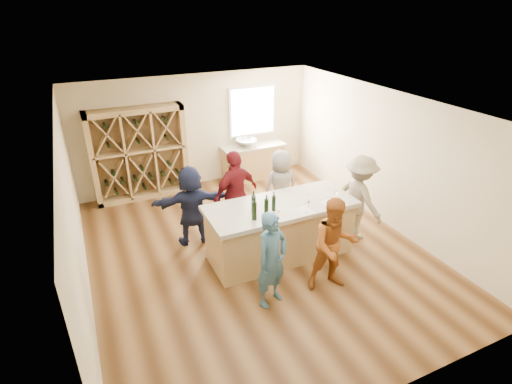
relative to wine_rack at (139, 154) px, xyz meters
name	(u,v)px	position (x,y,z in m)	size (l,w,h in m)	color
floor	(256,252)	(1.50, -3.27, -1.15)	(6.00, 7.00, 0.10)	brown
ceiling	(256,104)	(1.50, -3.27, 1.75)	(6.00, 7.00, 0.10)	white
wall_back	(197,130)	(1.50, 0.28, 0.30)	(6.00, 0.10, 2.80)	beige
wall_front	(396,314)	(1.50, -6.82, 0.30)	(6.00, 0.10, 2.80)	beige
wall_left	(70,221)	(-1.55, -3.27, 0.30)	(0.10, 7.00, 2.80)	beige
wall_right	(389,159)	(4.55, -3.27, 0.30)	(0.10, 7.00, 2.80)	beige
window_frame	(252,111)	(3.00, 0.20, 0.65)	(1.30, 0.06, 1.30)	white
window_pane	(253,111)	(3.00, 0.17, 0.65)	(1.18, 0.01, 1.18)	white
wine_rack	(139,154)	(0.00, 0.00, 0.00)	(2.20, 0.45, 2.20)	tan
back_counter_base	(253,162)	(2.90, -0.07, -0.67)	(1.60, 0.58, 0.86)	tan
back_counter_top	(253,146)	(2.90, -0.07, -0.21)	(1.70, 0.62, 0.06)	#AEA28D
sink	(246,143)	(2.70, -0.07, -0.09)	(0.54, 0.54, 0.19)	silver
faucet	(243,139)	(2.70, 0.11, -0.03)	(0.02, 0.02, 0.30)	silver
tasting_counter_base	(280,232)	(1.86, -3.58, -0.60)	(2.60, 1.00, 1.00)	tan
tasting_counter_top	(281,206)	(1.86, -3.58, -0.06)	(2.72, 1.12, 0.08)	#AEA28D
wine_bottle_b	(254,211)	(1.20, -3.87, 0.15)	(0.08, 0.08, 0.33)	black
wine_bottle_c	(254,204)	(1.29, -3.65, 0.14)	(0.08, 0.08, 0.32)	black
wine_bottle_d	(266,208)	(1.44, -3.84, 0.14)	(0.08, 0.08, 0.31)	black
wine_bottle_e	(274,203)	(1.64, -3.73, 0.12)	(0.07, 0.07, 0.28)	black
wine_glass_a	(278,215)	(1.54, -4.06, 0.07)	(0.07, 0.07, 0.18)	white
wine_glass_b	(307,209)	(2.10, -4.05, 0.07)	(0.07, 0.07, 0.17)	white
wine_glass_c	(329,202)	(2.59, -3.99, 0.06)	(0.06, 0.06, 0.16)	white
wine_glass_d	(309,198)	(2.35, -3.70, 0.06)	(0.06, 0.06, 0.17)	white
wine_glass_e	(336,196)	(2.83, -3.87, 0.06)	(0.06, 0.06, 0.17)	white
tasting_menu_a	(271,219)	(1.46, -3.96, -0.02)	(0.23, 0.32, 0.00)	white
tasting_menu_b	(305,211)	(2.12, -3.97, -0.02)	(0.22, 0.30, 0.00)	white
tasting_menu_c	(330,204)	(2.67, -3.93, -0.02)	(0.22, 0.30, 0.00)	white
person_near_left	(272,260)	(1.13, -4.67, -0.30)	(0.59, 0.43, 1.60)	#335972
person_near_right	(334,245)	(2.22, -4.75, -0.28)	(0.80, 0.44, 1.64)	#994C19
person_server	(359,198)	(3.56, -3.63, -0.23)	(1.13, 0.52, 1.74)	gray
person_far_mid	(236,194)	(1.41, -2.53, -0.19)	(1.06, 0.54, 1.81)	#590F14
person_far_right	(281,187)	(2.48, -2.40, -0.30)	(0.78, 0.51, 1.60)	slate
person_far_left	(192,206)	(0.52, -2.46, -0.29)	(1.50, 0.54, 1.62)	#191E38
wine_glass_f	(273,196)	(1.81, -3.38, 0.07)	(0.07, 0.07, 0.18)	white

